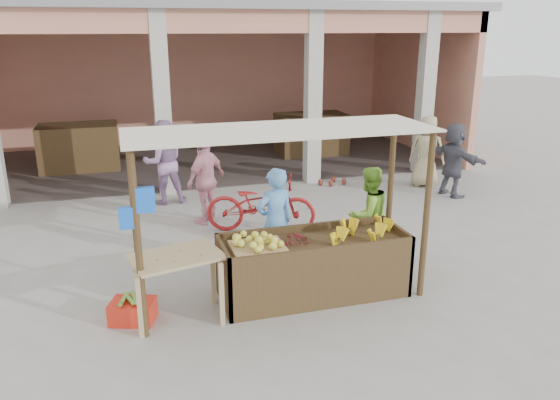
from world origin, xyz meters
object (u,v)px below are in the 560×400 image
object	(u,v)px
red_crate	(133,311)
vendor_green	(368,212)
fruit_stall	(313,268)
side_table	(177,266)
vendor_blue	(275,219)
motorcycle	(261,203)

from	to	relation	value
red_crate	vendor_green	distance (m)	3.89
red_crate	fruit_stall	bearing A→B (deg)	20.98
fruit_stall	side_table	xyz separation A→B (m)	(-1.89, -0.14, 0.35)
side_table	fruit_stall	bearing A→B (deg)	-9.18
vendor_blue	vendor_green	xyz separation A→B (m)	(1.58, 0.11, -0.08)
vendor_blue	side_table	bearing A→B (deg)	16.93
red_crate	vendor_blue	size ratio (longest dim) A/B	0.30
fruit_stall	motorcycle	world-z (taller)	motorcycle
red_crate	vendor_green	world-z (taller)	vendor_green
red_crate	vendor_green	xyz separation A→B (m)	(3.72, 0.93, 0.68)
vendor_green	motorcycle	distance (m)	2.21
fruit_stall	red_crate	xyz separation A→B (m)	(-2.48, -0.04, -0.26)
side_table	red_crate	size ratio (longest dim) A/B	2.27
vendor_blue	vendor_green	size ratio (longest dim) A/B	1.10
vendor_blue	vendor_green	distance (m)	1.58
side_table	vendor_blue	xyz separation A→B (m)	(1.56, 0.92, 0.15)
vendor_blue	motorcycle	bearing A→B (deg)	-111.74
side_table	motorcycle	size ratio (longest dim) A/B	0.59
vendor_green	motorcycle	xyz separation A→B (m)	(-1.31, 1.75, -0.27)
side_table	vendor_blue	world-z (taller)	vendor_blue
side_table	vendor_green	xyz separation A→B (m)	(3.13, 1.03, 0.07)
fruit_stall	vendor_green	world-z (taller)	vendor_green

